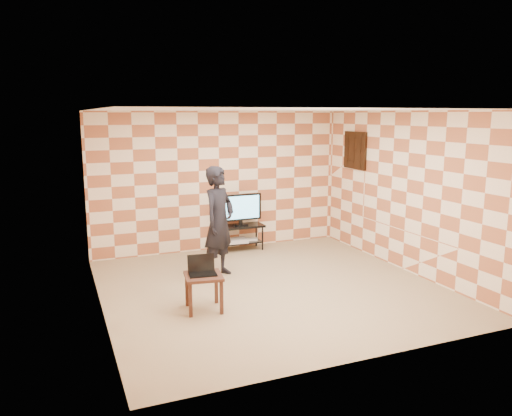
# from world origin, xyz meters

# --- Properties ---
(floor) EXTENTS (5.00, 5.00, 0.00)m
(floor) POSITION_xyz_m (0.00, 0.00, 0.00)
(floor) COLOR tan
(floor) RESTS_ON ground
(wall_back) EXTENTS (5.00, 0.02, 2.70)m
(wall_back) POSITION_xyz_m (0.00, 2.50, 1.35)
(wall_back) COLOR #FDE8C6
(wall_back) RESTS_ON ground
(wall_front) EXTENTS (5.00, 0.02, 2.70)m
(wall_front) POSITION_xyz_m (0.00, -2.50, 1.35)
(wall_front) COLOR #FDE8C6
(wall_front) RESTS_ON ground
(wall_left) EXTENTS (0.02, 5.00, 2.70)m
(wall_left) POSITION_xyz_m (-2.50, 0.00, 1.35)
(wall_left) COLOR #FDE8C6
(wall_left) RESTS_ON ground
(wall_right) EXTENTS (0.02, 5.00, 2.70)m
(wall_right) POSITION_xyz_m (2.50, 0.00, 1.35)
(wall_right) COLOR #FDE8C6
(wall_right) RESTS_ON ground
(ceiling) EXTENTS (5.00, 5.00, 0.02)m
(ceiling) POSITION_xyz_m (0.00, 0.00, 2.70)
(ceiling) COLOR white
(ceiling) RESTS_ON wall_back
(wall_art) EXTENTS (0.04, 0.72, 0.72)m
(wall_art) POSITION_xyz_m (2.47, 1.55, 1.95)
(wall_art) COLOR black
(wall_art) RESTS_ON wall_right
(tv_stand) EXTENTS (0.90, 0.41, 0.50)m
(tv_stand) POSITION_xyz_m (0.34, 2.22, 0.36)
(tv_stand) COLOR black
(tv_stand) RESTS_ON floor
(tv) EXTENTS (0.85, 0.17, 0.62)m
(tv) POSITION_xyz_m (0.34, 2.22, 0.84)
(tv) COLOR black
(tv) RESTS_ON tv_stand
(dvd_player) EXTENTS (0.45, 0.33, 0.07)m
(dvd_player) POSITION_xyz_m (0.22, 2.19, 0.21)
(dvd_player) COLOR silver
(dvd_player) RESTS_ON tv_stand
(game_console) EXTENTS (0.22, 0.18, 0.05)m
(game_console) POSITION_xyz_m (0.57, 2.22, 0.20)
(game_console) COLOR silver
(game_console) RESTS_ON tv_stand
(side_table) EXTENTS (0.56, 0.56, 0.50)m
(side_table) POSITION_xyz_m (-1.21, -0.47, 0.41)
(side_table) COLOR #381B11
(side_table) RESTS_ON floor
(laptop) EXTENTS (0.41, 0.34, 0.25)m
(laptop) POSITION_xyz_m (-1.21, -0.41, 0.55)
(laptop) COLOR black
(laptop) RESTS_ON side_table
(person) EXTENTS (0.79, 0.75, 1.82)m
(person) POSITION_xyz_m (-0.54, 0.87, 0.91)
(person) COLOR black
(person) RESTS_ON floor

